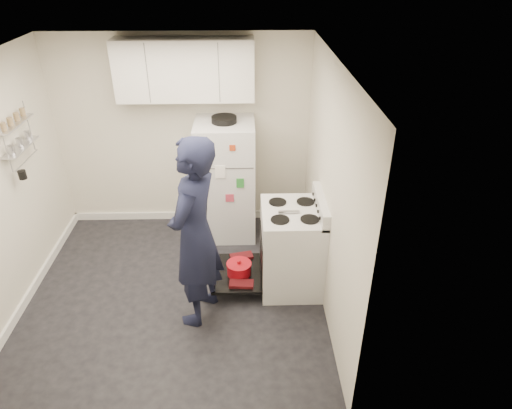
{
  "coord_description": "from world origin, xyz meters",
  "views": [
    {
      "loc": [
        0.78,
        -3.91,
        3.37
      ],
      "look_at": [
        0.89,
        0.12,
        1.05
      ],
      "focal_mm": 32.0,
      "sensor_mm": 36.0,
      "label": 1
    }
  ],
  "objects_px": {
    "person": "(195,234)",
    "refrigerator": "(226,180)",
    "electric_range": "(290,249)",
    "open_oven_door": "(238,271)"
  },
  "relations": [
    {
      "from": "person",
      "to": "refrigerator",
      "type": "bearing_deg",
      "value": -169.49
    },
    {
      "from": "electric_range",
      "to": "person",
      "type": "relative_size",
      "value": 0.56
    },
    {
      "from": "electric_range",
      "to": "open_oven_door",
      "type": "distance_m",
      "value": 0.64
    },
    {
      "from": "open_oven_door",
      "to": "person",
      "type": "bearing_deg",
      "value": -130.6
    },
    {
      "from": "person",
      "to": "open_oven_door",
      "type": "bearing_deg",
      "value": 158.64
    },
    {
      "from": "refrigerator",
      "to": "person",
      "type": "height_order",
      "value": "person"
    },
    {
      "from": "open_oven_door",
      "to": "refrigerator",
      "type": "height_order",
      "value": "refrigerator"
    },
    {
      "from": "person",
      "to": "electric_range",
      "type": "bearing_deg",
      "value": 134.85
    },
    {
      "from": "electric_range",
      "to": "open_oven_door",
      "type": "xyz_separation_m",
      "value": [
        -0.58,
        -0.01,
        -0.28
      ]
    },
    {
      "from": "open_oven_door",
      "to": "person",
      "type": "relative_size",
      "value": 0.36
    }
  ]
}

